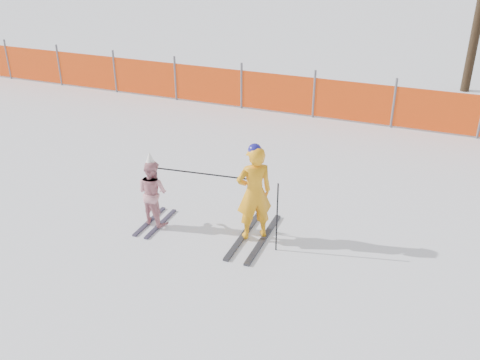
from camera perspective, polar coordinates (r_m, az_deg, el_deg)
name	(u,v)px	position (r m, az deg, el deg)	size (l,w,h in m)	color
ground	(228,249)	(8.54, -1.24, -7.42)	(120.00, 120.00, 0.00)	white
adult	(254,193)	(8.41, 1.52, -1.42)	(0.69, 1.57, 1.67)	black
child	(153,192)	(9.04, -9.31, -1.25)	(0.64, 1.01, 1.34)	black
ski_poles	(234,193)	(8.37, -0.66, -1.35)	(2.08, 0.21, 1.18)	black
safety_fence	(202,84)	(15.05, -4.09, 10.20)	(17.82, 0.06, 1.25)	#595960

